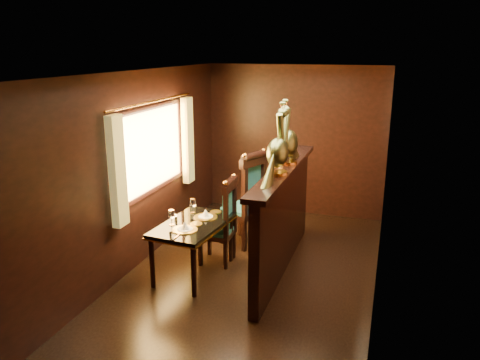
{
  "coord_description": "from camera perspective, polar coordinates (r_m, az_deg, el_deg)",
  "views": [
    {
      "loc": [
        1.53,
        -5.12,
        2.77
      ],
      "look_at": [
        -0.29,
        0.44,
        1.1
      ],
      "focal_mm": 35.0,
      "sensor_mm": 36.0,
      "label": 1
    }
  ],
  "objects": [
    {
      "name": "dining_table",
      "position": [
        5.84,
        -5.76,
        -5.83
      ],
      "size": [
        0.81,
        1.21,
        0.88
      ],
      "rotation": [
        0.0,
        0.0,
        -0.09
      ],
      "color": "black",
      "rests_on": "ground"
    },
    {
      "name": "peacock_right",
      "position": [
        5.79,
        5.89,
        5.93
      ],
      "size": [
        0.26,
        0.7,
        0.83
      ],
      "primitive_type": null,
      "color": "#1C5436",
      "rests_on": "partition"
    },
    {
      "name": "room_shell",
      "position": [
        5.52,
        0.67,
        3.48
      ],
      "size": [
        3.04,
        5.04,
        2.52
      ],
      "color": "black",
      "rests_on": "ground"
    },
    {
      "name": "chair_left",
      "position": [
        6.09,
        -1.85,
        -4.76
      ],
      "size": [
        0.44,
        0.48,
        1.19
      ],
      "rotation": [
        0.0,
        0.0,
        0.03
      ],
      "color": "black",
      "rests_on": "ground"
    },
    {
      "name": "peacock_left",
      "position": [
        5.28,
        4.63,
        4.91
      ],
      "size": [
        0.26,
        0.68,
        0.81
      ],
      "primitive_type": null,
      "color": "#1C5436",
      "rests_on": "partition"
    },
    {
      "name": "partition",
      "position": [
        5.92,
        5.23,
        -4.47
      ],
      "size": [
        0.26,
        2.7,
        1.36
      ],
      "color": "black",
      "rests_on": "ground"
    },
    {
      "name": "ground",
      "position": [
        6.02,
        1.36,
        -11.47
      ],
      "size": [
        5.0,
        5.0,
        0.0
      ],
      "primitive_type": "plane",
      "color": "black",
      "rests_on": "ground"
    },
    {
      "name": "chair_right",
      "position": [
        6.59,
        1.14,
        -2.05
      ],
      "size": [
        0.67,
        0.68,
        1.42
      ],
      "rotation": [
        0.0,
        0.0,
        -0.38
      ],
      "color": "black",
      "rests_on": "ground"
    }
  ]
}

